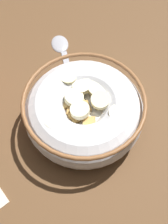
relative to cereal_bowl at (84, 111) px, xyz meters
The scene contains 3 objects.
ground_plane 4.36cm from the cereal_bowl, 165.63° to the left, with size 136.38×136.38×2.00cm, color brown.
cereal_bowl is the anchor object (origin of this frame).
spoon 14.73cm from the cereal_bowl, ahead, with size 15.42×3.25×0.80cm.
Camera 1 is at (-21.87, 5.99, 41.96)cm, focal length 49.43 mm.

